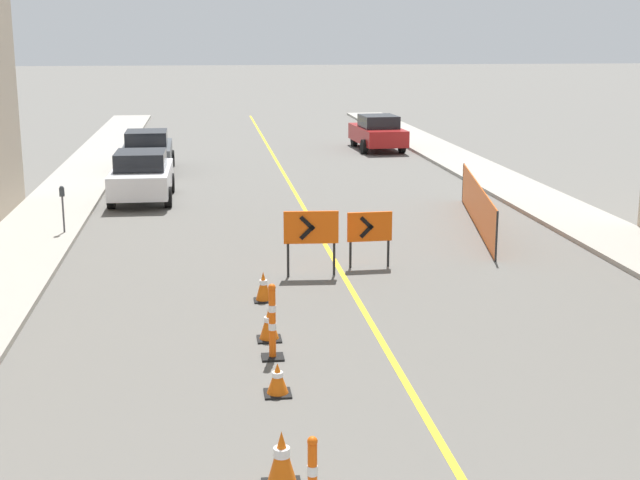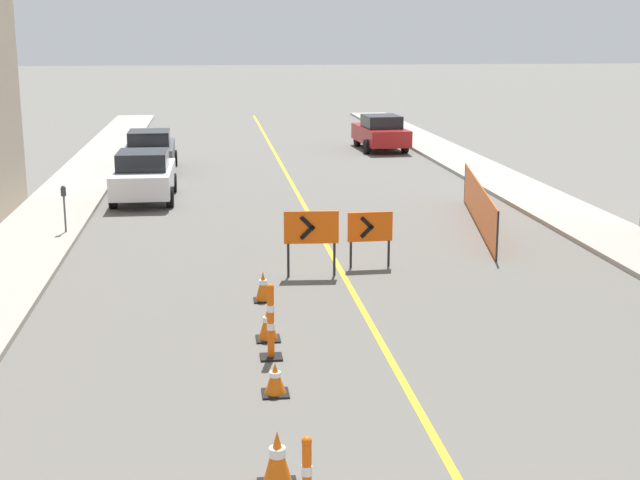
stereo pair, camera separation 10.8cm
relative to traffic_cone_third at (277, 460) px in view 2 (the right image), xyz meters
name	(u,v)px [view 2 (the right image)]	position (x,y,z in m)	size (l,w,h in m)	color
lane_stripe	(296,192)	(2.16, 19.92, -0.35)	(0.12, 56.84, 0.01)	gold
sidewalk_left	(69,195)	(-5.31, 19.92, -0.30)	(2.30, 56.84, 0.12)	#9E998E
sidewalk_right	(511,185)	(9.62, 19.92, -0.30)	(2.30, 56.84, 0.12)	#9E998E
traffic_cone_third	(277,460)	(0.00, 0.00, 0.00)	(0.47, 0.47, 0.72)	black
traffic_cone_fourth	(275,379)	(0.18, 2.79, -0.12)	(0.40, 0.40, 0.49)	black
traffic_cone_fifth	(268,324)	(0.23, 5.20, -0.07)	(0.42, 0.42, 0.58)	black
traffic_cone_farthest	(263,286)	(0.29, 7.52, -0.06)	(0.38, 0.38, 0.61)	black
delineator_post_rear	(271,326)	(0.22, 4.30, 0.20)	(0.36, 0.36, 1.27)	black
arrow_barricade_primary	(311,230)	(1.45, 9.26, 0.68)	(1.20, 0.14, 1.45)	#EF560C
arrow_barricade_secondary	(370,229)	(2.86, 9.87, 0.53)	(1.03, 0.11, 1.28)	#EF560C
safety_mesh_fence	(479,205)	(6.59, 13.76, 0.24)	(1.47, 7.63, 1.20)	#EF560C
parked_car_curb_near	(144,175)	(-2.81, 18.98, 0.44)	(1.94, 4.32, 1.59)	silver
parked_car_curb_mid	(150,151)	(-2.99, 25.09, 0.44)	(1.94, 4.33, 1.59)	#474C51
parked_car_curb_far	(381,132)	(7.04, 30.42, 0.44)	(2.03, 4.39, 1.59)	maroon
parking_meter_far_curb	(64,199)	(-4.51, 13.93, 0.64)	(0.12, 0.11, 1.23)	#4C4C51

